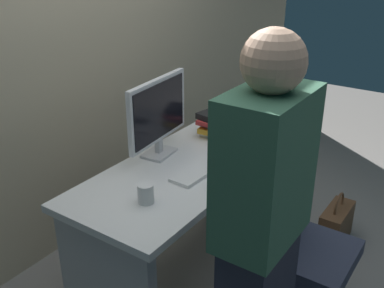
{
  "coord_description": "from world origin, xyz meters",
  "views": [
    {
      "loc": [
        -1.82,
        -1.3,
        1.88
      ],
      "look_at": [
        0.0,
        -0.05,
        0.89
      ],
      "focal_mm": 42.3,
      "sensor_mm": 36.0,
      "label": 1
    }
  ],
  "objects_px": {
    "desk": "(185,202)",
    "mouse": "(224,149)",
    "monitor": "(158,113)",
    "cell_phone": "(256,146)",
    "cup_near_keyboard": "(146,193)",
    "handbag": "(336,225)",
    "person_at_desk": "(260,239)",
    "book_stack": "(213,123)",
    "office_chair": "(296,255)",
    "keyboard": "(203,169)"
  },
  "relations": [
    {
      "from": "office_chair",
      "to": "cup_near_keyboard",
      "type": "relative_size",
      "value": 9.81
    },
    {
      "from": "desk",
      "to": "cell_phone",
      "type": "relative_size",
      "value": 9.91
    },
    {
      "from": "desk",
      "to": "person_at_desk",
      "type": "xyz_separation_m",
      "value": [
        -0.49,
        -0.71,
        0.33
      ]
    },
    {
      "from": "monitor",
      "to": "cup_near_keyboard",
      "type": "xyz_separation_m",
      "value": [
        -0.45,
        -0.28,
        -0.21
      ]
    },
    {
      "from": "person_at_desk",
      "to": "book_stack",
      "type": "xyz_separation_m",
      "value": [
        0.97,
        0.81,
        -0.02
      ]
    },
    {
      "from": "handbag",
      "to": "keyboard",
      "type": "bearing_deg",
      "value": 146.15
    },
    {
      "from": "cell_phone",
      "to": "handbag",
      "type": "distance_m",
      "value": 0.84
    },
    {
      "from": "desk",
      "to": "keyboard",
      "type": "bearing_deg",
      "value": -79.41
    },
    {
      "from": "book_stack",
      "to": "mouse",
      "type": "bearing_deg",
      "value": -134.28
    },
    {
      "from": "monitor",
      "to": "cell_phone",
      "type": "bearing_deg",
      "value": -44.2
    },
    {
      "from": "cell_phone",
      "to": "book_stack",
      "type": "bearing_deg",
      "value": 74.62
    },
    {
      "from": "person_at_desk",
      "to": "mouse",
      "type": "xyz_separation_m",
      "value": [
        0.78,
        0.63,
        -0.08
      ]
    },
    {
      "from": "desk",
      "to": "cell_phone",
      "type": "xyz_separation_m",
      "value": [
        0.47,
        -0.2,
        0.23
      ]
    },
    {
      "from": "monitor",
      "to": "cup_near_keyboard",
      "type": "distance_m",
      "value": 0.57
    },
    {
      "from": "cup_near_keyboard",
      "to": "book_stack",
      "type": "relative_size",
      "value": 0.44
    },
    {
      "from": "book_stack",
      "to": "person_at_desk",
      "type": "bearing_deg",
      "value": -139.96
    },
    {
      "from": "monitor",
      "to": "cell_phone",
      "type": "distance_m",
      "value": 0.65
    },
    {
      "from": "keyboard",
      "to": "cell_phone",
      "type": "xyz_separation_m",
      "value": [
        0.45,
        -0.1,
        -0.01
      ]
    },
    {
      "from": "mouse",
      "to": "handbag",
      "type": "distance_m",
      "value": 1.01
    },
    {
      "from": "desk",
      "to": "cup_near_keyboard",
      "type": "bearing_deg",
      "value": -171.09
    },
    {
      "from": "book_stack",
      "to": "keyboard",
      "type": "bearing_deg",
      "value": -154.71
    },
    {
      "from": "book_stack",
      "to": "handbag",
      "type": "distance_m",
      "value": 1.09
    },
    {
      "from": "mouse",
      "to": "handbag",
      "type": "height_order",
      "value": "mouse"
    },
    {
      "from": "cell_phone",
      "to": "keyboard",
      "type": "bearing_deg",
      "value": 152.86
    },
    {
      "from": "desk",
      "to": "person_at_desk",
      "type": "distance_m",
      "value": 0.92
    },
    {
      "from": "desk",
      "to": "office_chair",
      "type": "xyz_separation_m",
      "value": [
        0.01,
        -0.68,
        -0.08
      ]
    },
    {
      "from": "monitor",
      "to": "handbag",
      "type": "relative_size",
      "value": 1.43
    },
    {
      "from": "person_at_desk",
      "to": "handbag",
      "type": "height_order",
      "value": "person_at_desk"
    },
    {
      "from": "office_chair",
      "to": "cell_phone",
      "type": "bearing_deg",
      "value": 46.05
    },
    {
      "from": "keyboard",
      "to": "mouse",
      "type": "bearing_deg",
      "value": 8.31
    },
    {
      "from": "person_at_desk",
      "to": "handbag",
      "type": "distance_m",
      "value": 1.51
    },
    {
      "from": "cup_near_keyboard",
      "to": "handbag",
      "type": "distance_m",
      "value": 1.52
    },
    {
      "from": "book_stack",
      "to": "cell_phone",
      "type": "relative_size",
      "value": 1.5
    },
    {
      "from": "desk",
      "to": "cup_near_keyboard",
      "type": "relative_size",
      "value": 14.9
    },
    {
      "from": "mouse",
      "to": "cell_phone",
      "type": "height_order",
      "value": "mouse"
    },
    {
      "from": "desk",
      "to": "monitor",
      "type": "distance_m",
      "value": 0.53
    },
    {
      "from": "handbag",
      "to": "mouse",
      "type": "bearing_deg",
      "value": 133.51
    },
    {
      "from": "office_chair",
      "to": "mouse",
      "type": "height_order",
      "value": "office_chair"
    },
    {
      "from": "desk",
      "to": "mouse",
      "type": "distance_m",
      "value": 0.39
    },
    {
      "from": "mouse",
      "to": "handbag",
      "type": "xyz_separation_m",
      "value": [
        0.55,
        -0.57,
        -0.62
      ]
    },
    {
      "from": "cup_near_keyboard",
      "to": "handbag",
      "type": "relative_size",
      "value": 0.25
    },
    {
      "from": "desk",
      "to": "person_at_desk",
      "type": "bearing_deg",
      "value": -124.99
    },
    {
      "from": "desk",
      "to": "mouse",
      "type": "height_order",
      "value": "mouse"
    },
    {
      "from": "person_at_desk",
      "to": "keyboard",
      "type": "distance_m",
      "value": 0.79
    },
    {
      "from": "mouse",
      "to": "cup_near_keyboard",
      "type": "bearing_deg",
      "value": 178.72
    },
    {
      "from": "mouse",
      "to": "cell_phone",
      "type": "bearing_deg",
      "value": -34.34
    },
    {
      "from": "office_chair",
      "to": "monitor",
      "type": "distance_m",
      "value": 1.06
    },
    {
      "from": "person_at_desk",
      "to": "cup_near_keyboard",
      "type": "relative_size",
      "value": 17.11
    },
    {
      "from": "keyboard",
      "to": "mouse",
      "type": "height_order",
      "value": "mouse"
    },
    {
      "from": "keyboard",
      "to": "book_stack",
      "type": "relative_size",
      "value": 1.99
    }
  ]
}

